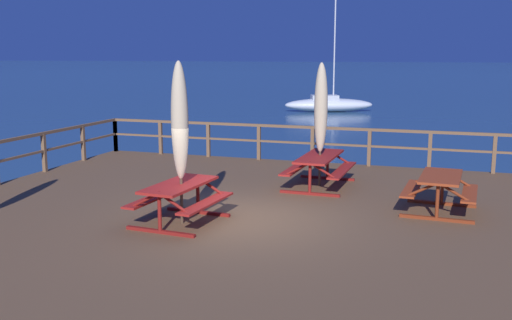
% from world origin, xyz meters
% --- Properties ---
extents(ground_plane, '(600.00, 600.00, 0.00)m').
position_xyz_m(ground_plane, '(0.00, 0.00, 0.00)').
color(ground_plane, navy).
extents(wooden_deck, '(13.56, 12.86, 0.68)m').
position_xyz_m(wooden_deck, '(0.00, 0.00, 0.34)').
color(wooden_deck, brown).
rests_on(wooden_deck, ground).
extents(railing_waterside_far, '(13.36, 0.10, 1.09)m').
position_xyz_m(railing_waterside_far, '(0.00, 6.28, 1.42)').
color(railing_waterside_far, brown).
rests_on(railing_waterside_far, wooden_deck).
extents(picnic_table_front_right, '(1.49, 1.71, 0.78)m').
position_xyz_m(picnic_table_front_right, '(3.66, 1.73, 1.23)').
color(picnic_table_front_right, '#993819').
rests_on(picnic_table_front_right, wooden_deck).
extents(picnic_table_mid_centre, '(1.53, 1.89, 0.78)m').
position_xyz_m(picnic_table_mid_centre, '(-1.00, -0.60, 1.23)').
color(picnic_table_mid_centre, maroon).
rests_on(picnic_table_mid_centre, wooden_deck).
extents(picnic_table_mid_right, '(1.45, 2.20, 0.78)m').
position_xyz_m(picnic_table_mid_right, '(0.85, 3.25, 1.24)').
color(picnic_table_mid_right, maroon).
rests_on(picnic_table_mid_right, wooden_deck).
extents(patio_umbrella_tall_front, '(0.32, 0.32, 3.05)m').
position_xyz_m(patio_umbrella_tall_front, '(-0.95, -0.62, 2.62)').
color(patio_umbrella_tall_front, '#4C3828').
rests_on(patio_umbrella_tall_front, wooden_deck).
extents(patio_umbrella_tall_back_left, '(0.32, 0.32, 2.97)m').
position_xyz_m(patio_umbrella_tall_back_left, '(0.85, 3.32, 2.57)').
color(patio_umbrella_tall_back_left, '#4C3828').
rests_on(patio_umbrella_tall_back_left, wooden_deck).
extents(sailboat_distant, '(6.19, 3.79, 7.72)m').
position_xyz_m(sailboat_distant, '(-3.96, 28.79, 0.51)').
color(sailboat_distant, silver).
rests_on(sailboat_distant, ground).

